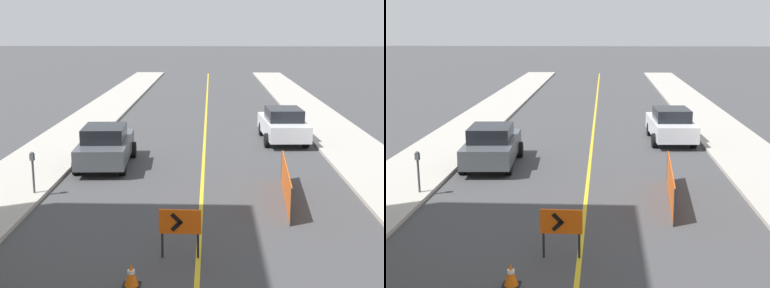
# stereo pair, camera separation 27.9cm
# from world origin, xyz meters

# --- Properties ---
(lane_stripe) EXTENTS (0.12, 72.26, 0.01)m
(lane_stripe) POSITION_xyz_m (0.00, 36.13, 0.00)
(lane_stripe) COLOR gold
(lane_stripe) RESTS_ON ground_plane
(sidewalk_left) EXTENTS (3.01, 72.26, 0.13)m
(sidewalk_left) POSITION_xyz_m (-6.47, 36.13, 0.06)
(sidewalk_left) COLOR #ADA89E
(sidewalk_left) RESTS_ON ground_plane
(sidewalk_right) EXTENTS (3.01, 72.26, 0.13)m
(sidewalk_right) POSITION_xyz_m (6.47, 36.13, 0.06)
(sidewalk_right) COLOR #ADA89E
(sidewalk_right) RESTS_ON ground_plane
(traffic_cone_third) EXTENTS (0.37, 0.37, 0.51)m
(traffic_cone_third) POSITION_xyz_m (-1.36, 22.41, 0.25)
(traffic_cone_third) COLOR black
(traffic_cone_third) RESTS_ON ground_plane
(arrow_barricade_primary) EXTENTS (0.98, 0.10, 1.19)m
(arrow_barricade_primary) POSITION_xyz_m (-0.42, 23.85, 0.84)
(arrow_barricade_primary) COLOR #EF560C
(arrow_barricade_primary) RESTS_ON ground_plane
(safety_mesh_fence) EXTENTS (0.37, 4.45, 1.07)m
(safety_mesh_fence) POSITION_xyz_m (2.62, 28.15, 0.54)
(safety_mesh_fence) COLOR #EF560C
(safety_mesh_fence) RESTS_ON ground_plane
(parked_car_curb_near) EXTENTS (2.03, 4.39, 1.59)m
(parked_car_curb_near) POSITION_xyz_m (-3.75, 32.11, 0.80)
(parked_car_curb_near) COLOR #474C51
(parked_car_curb_near) RESTS_ON ground_plane
(parked_car_curb_mid) EXTENTS (2.00, 4.38, 1.59)m
(parked_car_curb_mid) POSITION_xyz_m (3.65, 36.79, 0.80)
(parked_car_curb_mid) COLOR silver
(parked_car_curb_mid) RESTS_ON ground_plane
(parking_meter_near_curb) EXTENTS (0.12, 0.11, 1.33)m
(parking_meter_near_curb) POSITION_xyz_m (-5.31, 28.28, 1.06)
(parking_meter_near_curb) COLOR #4C4C51
(parking_meter_near_curb) RESTS_ON sidewalk_left
(parking_meter_far_curb) EXTENTS (0.12, 0.11, 1.34)m
(parking_meter_far_curb) POSITION_xyz_m (-5.31, 28.23, 1.07)
(parking_meter_far_curb) COLOR #4C4C51
(parking_meter_far_curb) RESTS_ON sidewalk_left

